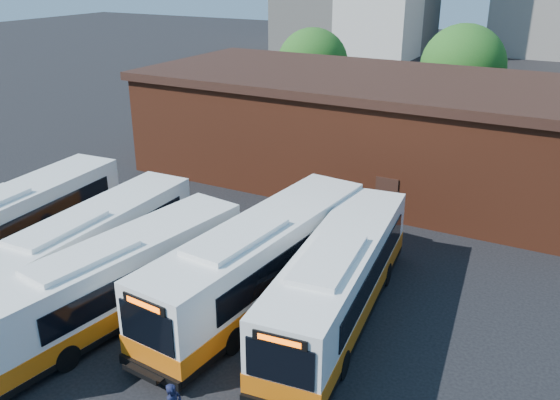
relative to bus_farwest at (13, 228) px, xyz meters
The scene contains 9 objects.
ground 10.71m from the bus_farwest, 10.24° to the right, with size 220.00×220.00×0.00m, color black.
bus_farwest is the anchor object (origin of this frame).
bus_west 4.63m from the bus_farwest, ahead, with size 2.88×11.95×3.23m.
bus_midwest 7.69m from the bus_farwest, 10.34° to the right, with size 3.98×12.05×3.23m.
bus_mideast 11.88m from the bus_farwest, 11.09° to the left, with size 3.71×13.06×3.51m.
bus_east 15.11m from the bus_farwest, ahead, with size 3.89×12.45×3.34m.
depot_building 20.98m from the bus_farwest, 60.05° to the left, with size 28.60×12.60×6.40m.
tree_west 30.28m from the bus_farwest, 89.17° to the left, with size 6.00×6.00×7.65m.
tree_mid 34.62m from the bus_farwest, 68.83° to the left, with size 6.56×6.56×8.36m.
Camera 1 is at (11.83, -13.67, 12.71)m, focal length 38.00 mm.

